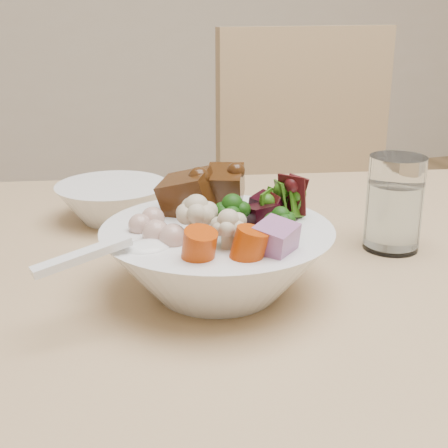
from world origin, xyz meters
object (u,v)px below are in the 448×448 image
object	(u,v)px
water_glass	(394,207)
dining_table	(444,327)
chair_far	(325,217)
side_bowl	(113,202)
food_bowl	(219,254)

from	to	relation	value
water_glass	dining_table	bearing A→B (deg)	-68.83
dining_table	chair_far	size ratio (longest dim) A/B	1.75
dining_table	chair_far	world-z (taller)	chair_far
chair_far	side_bowl	bearing A→B (deg)	-144.12
food_bowl	side_bowl	world-z (taller)	food_bowl
dining_table	water_glass	xyz separation A→B (m)	(-0.03, 0.08, 0.12)
water_glass	food_bowl	bearing A→B (deg)	-167.75
dining_table	side_bowl	bearing A→B (deg)	151.07
dining_table	water_glass	size ratio (longest dim) A/B	14.60
food_bowl	side_bowl	size ratio (longest dim) A/B	1.54
dining_table	chair_far	distance (m)	0.70
water_glass	side_bowl	distance (m)	0.36
food_bowl	dining_table	bearing A→B (deg)	-5.91
water_glass	side_bowl	size ratio (longest dim) A/B	0.75
dining_table	side_bowl	distance (m)	0.44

